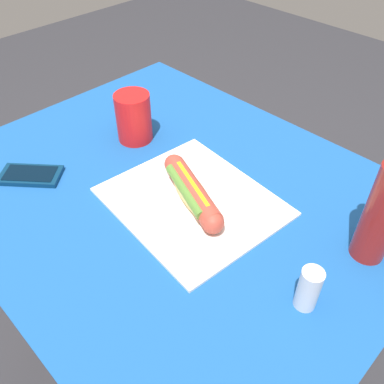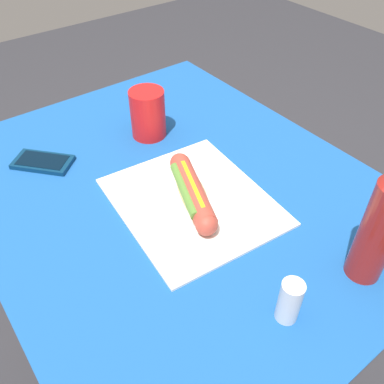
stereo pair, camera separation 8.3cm
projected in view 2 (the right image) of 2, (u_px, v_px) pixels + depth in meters
The scene contains 8 objects.
ground_plane at pixel (181, 353), 1.39m from camera, with size 6.00×6.00×0.00m, color #2D2D33.
dining_table at pixel (177, 236), 0.99m from camera, with size 0.98×0.79×0.75m.
paper_wrapper at pixel (192, 202), 0.85m from camera, with size 0.33×0.29×0.01m, color white.
hot_dog at pixel (192, 192), 0.83m from camera, with size 0.22×0.11×0.05m.
cell_phone at pixel (43, 162), 0.94m from camera, with size 0.14×0.14×0.01m.
soda_bottle at pixel (382, 225), 0.64m from camera, with size 0.06×0.06×0.27m.
drinking_cup at pixel (148, 114), 1.00m from camera, with size 0.08×0.08×0.12m, color red.
salt_shaker at pixel (290, 301), 0.63m from camera, with size 0.04×0.04×0.08m, color silver.
Camera 2 is at (-0.55, 0.37, 1.33)m, focal length 38.57 mm.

